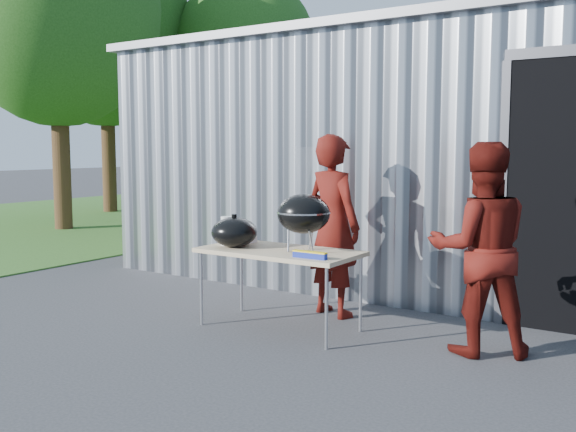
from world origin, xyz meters
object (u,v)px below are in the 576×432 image
Objects in this scene: kettle_grill at (304,207)px; folding_table at (279,254)px; person_bystander at (480,249)px; person_cook at (333,226)px.

folding_table is at bearing -172.83° from kettle_grill.
folding_table is 0.86× the size of person_bystander.
person_cook reaches higher than kettle_grill.
kettle_grill is 0.73m from person_cook.
person_cook is 1.66m from person_bystander.
kettle_grill is at bearing -19.31° from person_bystander.
person_bystander is at bearing -177.24° from person_cook.
person_cook is (0.17, 0.71, 0.20)m from folding_table.
kettle_grill is 0.52× the size of person_cook.
kettle_grill is (0.25, 0.03, 0.45)m from folding_table.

